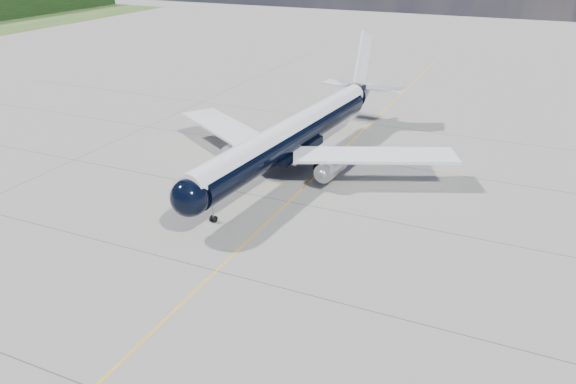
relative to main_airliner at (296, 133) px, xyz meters
name	(u,v)px	position (x,y,z in m)	size (l,w,h in m)	color
ground	(306,185)	(3.50, -4.90, -4.25)	(320.00, 320.00, 0.00)	gray
taxiway_centerline	(288,202)	(3.50, -9.90, -4.25)	(0.16, 160.00, 0.01)	#FEAE0D
main_airliner	(296,133)	(0.00, 0.00, 0.00)	(38.84, 47.42, 13.69)	black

